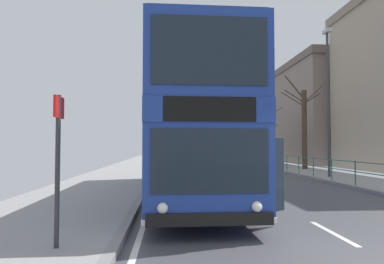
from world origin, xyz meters
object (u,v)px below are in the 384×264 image
Objects in this scene: double_decker_bus_main at (188,130)px; bare_tree_far_01 at (270,131)px; background_bus_far_lane at (238,148)px; background_building_00 at (323,113)px; street_lamp_far_side at (328,91)px; bare_tree_far_02 at (243,133)px; bus_stop_sign_near at (58,153)px; background_building_01 at (294,123)px; bare_tree_far_00 at (304,126)px.

bare_tree_far_01 reaches higher than double_decker_bus_main.
background_building_00 reaches higher than background_bus_far_lane.
bare_tree_far_02 is at bearing 88.00° from street_lamp_far_side.
bus_stop_sign_near is 35.54m from background_building_00.
background_building_00 is at bearing -45.31° from bare_tree_far_02.
bare_tree_far_01 reaches higher than bus_stop_sign_near.
background_building_01 is (9.81, 19.74, 2.16)m from bare_tree_far_01.
double_decker_bus_main is 0.62× the size of background_building_01.
bare_tree_far_01 is at bearing -116.42° from background_building_01.
street_lamp_far_side is (2.39, -12.57, 3.16)m from background_bus_far_lane.
bare_tree_far_00 reaches higher than bus_stop_sign_near.
street_lamp_far_side reaches higher than double_decker_bus_main.
background_bus_far_lane is at bearing 71.90° from bus_stop_sign_near.
background_building_01 is at bearing 64.62° from double_decker_bus_main.
double_decker_bus_main is 6.66m from bus_stop_sign_near.
bare_tree_far_02 is (3.28, 12.85, 1.89)m from background_bus_far_lane.
bare_tree_far_01 is 0.34× the size of background_building_01.
background_building_00 is (7.04, 12.06, 2.12)m from bare_tree_far_00.
street_lamp_far_side is at bearing -93.65° from bare_tree_far_01.
double_decker_bus_main is 32.52m from bare_tree_far_02.
bare_tree_far_00 is 1.10× the size of bare_tree_far_01.
bare_tree_far_02 is at bearing 90.60° from bare_tree_far_00.
bare_tree_far_01 is 11.82m from bare_tree_far_02.
background_bus_far_lane is 1.45× the size of bare_tree_far_00.
bare_tree_far_02 reaches higher than bare_tree_far_01.
background_building_00 reaches higher than bare_tree_far_00.
bare_tree_far_00 is 19.38m from bare_tree_far_02.
bus_stop_sign_near is at bearing -106.82° from bare_tree_far_02.
bus_stop_sign_near is 0.17× the size of background_building_00.
double_decker_bus_main is 0.76× the size of background_building_00.
bare_tree_far_02 is 0.49× the size of background_building_00.
background_building_01 reaches higher than background_bus_far_lane.
bare_tree_far_01 is 8.81m from background_building_00.
bare_tree_far_02 reaches higher than double_decker_bus_main.
bare_tree_far_02 is at bearing -141.00° from background_building_01.
background_bus_far_lane is at bearing -122.17° from background_building_01.
double_decker_bus_main is at bearing -115.38° from background_building_01.
bus_stop_sign_near is 0.36× the size of bare_tree_far_00.
background_bus_far_lane is 0.66× the size of background_building_00.
background_bus_far_lane is 3.75m from bare_tree_far_01.
double_decker_bus_main is at bearing -127.14° from bare_tree_far_00.
double_decker_bus_main is 19.26m from background_bus_far_lane.
bus_stop_sign_near is 50.14m from background_building_01.
bare_tree_far_02 is (-0.20, 19.38, 0.29)m from bare_tree_far_00.
street_lamp_far_side is 1.09× the size of bare_tree_far_02.
bare_tree_far_00 is 0.93× the size of bare_tree_far_02.
background_building_01 is (10.67, 33.34, 0.55)m from street_lamp_far_side.
street_lamp_far_side is 13.73m from bare_tree_far_01.
double_decker_bus_main is 10.14m from street_lamp_far_side.
bus_stop_sign_near is at bearing -114.95° from background_building_01.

